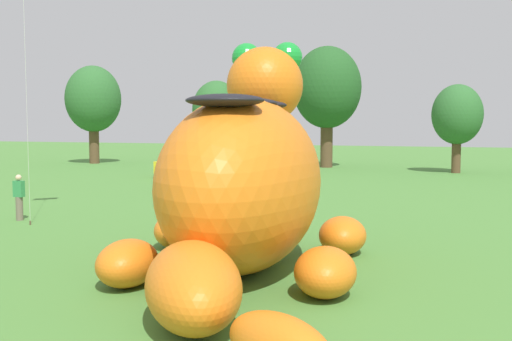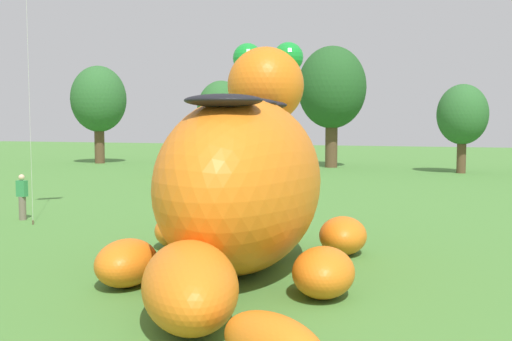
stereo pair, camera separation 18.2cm
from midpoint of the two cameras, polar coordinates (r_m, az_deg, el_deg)
ground_plane at (r=15.44m, az=-1.33°, el=-9.04°), size 160.00×160.00×0.00m
giant_inflatable_creature at (r=14.82m, az=-1.54°, el=-0.95°), size 7.20×11.36×6.03m
car_yellow at (r=40.77m, az=-7.41°, el=0.64°), size 1.97×4.12×1.72m
car_orange at (r=40.68m, az=-2.05°, el=0.66°), size 1.97×4.12×1.72m
car_white at (r=39.43m, az=2.86°, el=0.54°), size 2.31×4.28×1.72m
tree_far_left at (r=55.33m, az=-15.28°, el=6.50°), size 4.87×4.87×8.64m
tree_left at (r=49.59m, az=-3.87°, el=5.70°), size 3.97×3.97×7.05m
tree_mid_left at (r=49.08m, az=6.65°, el=7.75°), size 5.49×5.49×9.75m
tree_centre_left at (r=45.52m, az=18.44°, el=5.01°), size 3.59×3.59×6.37m
spectator_mid_field at (r=34.63m, az=-2.74°, el=-0.04°), size 0.38×0.26×1.71m
spectator_by_cars at (r=24.02m, az=-21.76°, el=-2.40°), size 0.38×0.26×1.71m
spectator_wandering at (r=31.94m, az=-8.44°, el=-0.47°), size 0.38×0.26×1.71m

